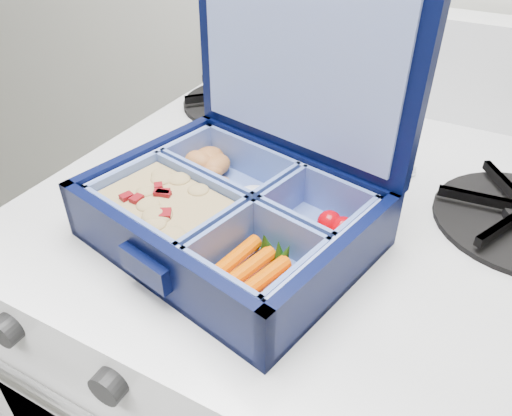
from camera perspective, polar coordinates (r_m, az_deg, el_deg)
The scene contains 4 objects.
stove at distance 0.91m, azimuth 5.47°, elevation -21.90°, with size 0.60×0.60×0.90m, color silver, non-canonical shape.
bento_box at distance 0.49m, azimuth -2.95°, elevation -0.74°, with size 0.26×0.20×0.06m, color black, non-canonical shape.
burner_grate_rear at distance 0.77m, azimuth -1.47°, elevation 12.42°, with size 0.18×0.18×0.02m, color black.
fork at distance 0.57m, azimuth 10.49°, elevation 1.17°, with size 0.02×0.18×0.01m, color silver, non-canonical shape.
Camera 1 is at (0.68, 1.22, 1.22)m, focal length 35.00 mm.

